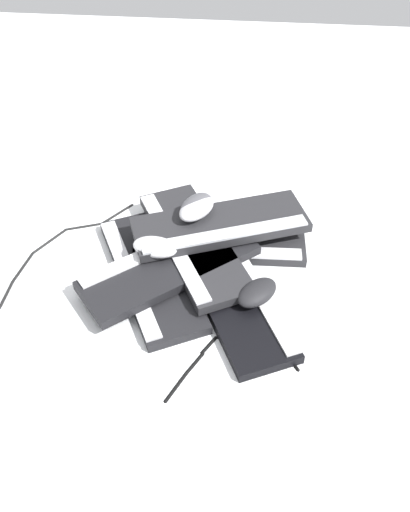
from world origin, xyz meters
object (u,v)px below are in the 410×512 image
(mouse_0, at_px, (197,209))
(mouse_2, at_px, (196,206))
(keyboard_4, at_px, (219,225))
(mouse_1, at_px, (257,293))
(keyboard_3, at_px, (193,243))
(keyboard_5, at_px, (169,266))
(keyboard_0, at_px, (150,274))
(keyboard_2, at_px, (221,241))
(mouse_3, at_px, (155,247))
(keyboard_1, at_px, (235,296))

(mouse_0, height_order, mouse_2, same)
(keyboard_4, relative_size, mouse_1, 4.22)
(mouse_1, bearing_deg, mouse_0, -102.84)
(keyboard_3, distance_m, keyboard_4, 0.08)
(keyboard_5, height_order, mouse_2, mouse_2)
(keyboard_0, bearing_deg, keyboard_5, -179.46)
(keyboard_2, xyz_separation_m, mouse_3, (0.15, 0.11, 0.07))
(keyboard_3, bearing_deg, keyboard_5, 61.56)
(mouse_1, bearing_deg, mouse_3, -70.98)
(keyboard_1, relative_size, keyboard_4, 0.99)
(mouse_2, xyz_separation_m, mouse_3, (0.09, 0.13, -0.03))
(keyboard_0, distance_m, keyboard_4, 0.21)
(mouse_1, bearing_deg, keyboard_0, -64.78)
(keyboard_0, distance_m, keyboard_3, 0.13)
(keyboard_2, bearing_deg, mouse_0, -9.71)
(mouse_2, height_order, mouse_3, mouse_2)
(keyboard_4, xyz_separation_m, mouse_1, (-0.10, 0.20, -0.02))
(keyboard_1, relative_size, keyboard_2, 1.04)
(keyboard_2, relative_size, keyboard_3, 0.97)
(keyboard_5, height_order, mouse_1, mouse_1)
(mouse_0, bearing_deg, mouse_1, -109.76)
(keyboard_0, xyz_separation_m, keyboard_5, (-0.05, -0.00, 0.03))
(keyboard_5, bearing_deg, keyboard_2, -130.91)
(keyboard_0, bearing_deg, keyboard_3, -137.38)
(keyboard_2, distance_m, keyboard_5, 0.18)
(keyboard_5, bearing_deg, mouse_2, -107.77)
(keyboard_4, distance_m, mouse_0, 0.07)
(mouse_1, bearing_deg, keyboard_1, -68.20)
(keyboard_2, height_order, keyboard_5, keyboard_5)
(keyboard_2, distance_m, keyboard_3, 0.09)
(mouse_1, relative_size, mouse_3, 1.00)
(keyboard_0, xyz_separation_m, mouse_0, (-0.10, -0.15, 0.10))
(keyboard_3, bearing_deg, keyboard_4, -147.26)
(mouse_1, height_order, mouse_3, mouse_3)
(keyboard_3, distance_m, keyboard_5, 0.10)
(keyboard_5, xyz_separation_m, mouse_3, (0.04, -0.03, 0.04))
(keyboard_0, bearing_deg, mouse_2, -122.29)
(keyboard_1, relative_size, keyboard_3, 1.01)
(mouse_1, bearing_deg, keyboard_3, -93.65)
(keyboard_3, xyz_separation_m, mouse_0, (-0.00, -0.06, 0.07))
(mouse_1, bearing_deg, keyboard_5, -68.19)
(keyboard_0, relative_size, keyboard_3, 1.00)
(mouse_0, height_order, mouse_1, mouse_0)
(mouse_0, bearing_deg, keyboard_2, -66.03)
(keyboard_3, relative_size, mouse_0, 4.18)
(mouse_3, bearing_deg, keyboard_0, -106.28)
(keyboard_3, relative_size, mouse_1, 4.18)
(keyboard_2, xyz_separation_m, mouse_1, (-0.10, 0.21, 0.04))
(keyboard_0, distance_m, mouse_1, 0.27)
(keyboard_0, relative_size, mouse_2, 4.19)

